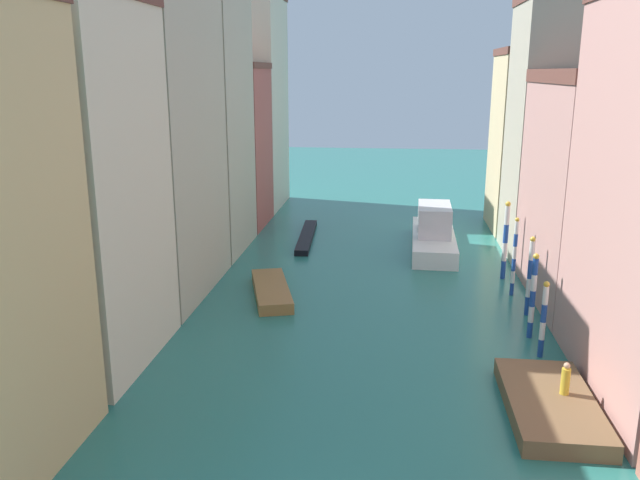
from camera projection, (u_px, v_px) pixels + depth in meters
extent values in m
plane|color=#28756B|center=(369.00, 285.00, 41.74)|extent=(154.00, 154.00, 0.00)
cube|color=beige|center=(57.00, 191.00, 29.20)|extent=(7.87, 8.60, 16.39)
cube|color=#BCB299|center=(138.00, 124.00, 38.23)|extent=(7.87, 10.90, 20.78)
cube|color=#BCB299|center=(191.00, 127.00, 48.18)|extent=(7.87, 8.63, 18.80)
cube|color=#B25147|center=(221.00, 149.00, 56.80)|extent=(7.87, 7.44, 13.65)
cube|color=brown|center=(218.00, 66.00, 55.00)|extent=(8.03, 7.59, 0.52)
cube|color=beige|center=(242.00, 106.00, 64.17)|extent=(7.87, 9.35, 20.22)
cube|color=tan|center=(607.00, 195.00, 37.75)|extent=(7.87, 11.83, 12.79)
cube|color=brown|center=(621.00, 76.00, 36.02)|extent=(8.03, 12.06, 0.79)
cube|color=#BCB299|center=(568.00, 134.00, 46.55)|extent=(7.87, 7.32, 18.03)
cube|color=beige|center=(542.00, 145.00, 54.77)|extent=(7.87, 7.70, 14.71)
cube|color=brown|center=(550.00, 51.00, 52.82)|extent=(8.03, 7.86, 0.60)
cube|color=brown|center=(550.00, 405.00, 26.05)|extent=(3.44, 6.91, 0.73)
cylinder|color=gold|center=(565.00, 381.00, 26.03)|extent=(0.36, 0.36, 1.12)
sphere|color=tan|center=(567.00, 366.00, 25.86)|extent=(0.26, 0.26, 0.26)
cylinder|color=#1E479E|center=(541.00, 348.00, 31.19)|extent=(0.27, 0.27, 0.90)
cylinder|color=white|center=(542.00, 331.00, 30.96)|extent=(0.27, 0.27, 0.90)
cylinder|color=#1E479E|center=(544.00, 313.00, 30.73)|extent=(0.27, 0.27, 0.90)
cylinder|color=white|center=(546.00, 295.00, 30.50)|extent=(0.27, 0.27, 0.90)
sphere|color=gold|center=(547.00, 284.00, 30.36)|extent=(0.29, 0.29, 0.29)
cylinder|color=#1E479E|center=(530.00, 330.00, 33.46)|extent=(0.28, 0.28, 0.86)
cylinder|color=white|center=(531.00, 314.00, 33.24)|extent=(0.28, 0.28, 0.86)
cylinder|color=#1E479E|center=(532.00, 298.00, 33.03)|extent=(0.28, 0.28, 0.86)
cylinder|color=white|center=(534.00, 283.00, 32.81)|extent=(0.28, 0.28, 0.86)
cylinder|color=#1E479E|center=(535.00, 267.00, 32.59)|extent=(0.28, 0.28, 0.86)
sphere|color=gold|center=(536.00, 256.00, 32.45)|extent=(0.31, 0.31, 0.31)
cylinder|color=#1E479E|center=(527.00, 306.00, 36.54)|extent=(0.28, 0.28, 1.09)
cylinder|color=white|center=(529.00, 288.00, 36.26)|extent=(0.28, 0.28, 1.09)
cylinder|color=#1E479E|center=(530.00, 269.00, 35.98)|extent=(0.28, 0.28, 1.09)
cylinder|color=white|center=(532.00, 251.00, 35.71)|extent=(0.28, 0.28, 1.09)
sphere|color=gold|center=(533.00, 239.00, 35.54)|extent=(0.30, 0.30, 0.30)
cylinder|color=#1E479E|center=(512.00, 289.00, 39.81)|extent=(0.24, 0.24, 0.78)
cylinder|color=white|center=(513.00, 277.00, 39.61)|extent=(0.24, 0.24, 0.78)
cylinder|color=#1E479E|center=(514.00, 265.00, 39.41)|extent=(0.24, 0.24, 0.78)
cylinder|color=white|center=(515.00, 252.00, 39.22)|extent=(0.24, 0.24, 0.78)
cylinder|color=#1E479E|center=(516.00, 240.00, 39.02)|extent=(0.24, 0.24, 0.78)
cylinder|color=white|center=(517.00, 228.00, 38.82)|extent=(0.24, 0.24, 0.78)
sphere|color=gold|center=(517.00, 220.00, 38.69)|extent=(0.27, 0.27, 0.27)
cylinder|color=#1E479E|center=(503.00, 270.00, 42.92)|extent=(0.32, 0.32, 1.24)
cylinder|color=white|center=(504.00, 252.00, 42.61)|extent=(0.32, 0.32, 1.24)
cylinder|color=#1E479E|center=(506.00, 234.00, 42.29)|extent=(0.32, 0.32, 1.24)
cylinder|color=white|center=(507.00, 215.00, 41.98)|extent=(0.32, 0.32, 1.24)
sphere|color=gold|center=(508.00, 204.00, 41.79)|extent=(0.35, 0.35, 0.35)
cube|color=white|center=(433.00, 241.00, 50.02)|extent=(3.52, 11.41, 1.29)
cube|color=silver|center=(434.00, 219.00, 49.58)|extent=(2.59, 4.92, 2.21)
cube|color=black|center=(307.00, 237.00, 53.06)|extent=(1.56, 10.21, 0.46)
cube|color=olive|center=(271.00, 290.00, 39.71)|extent=(3.81, 7.24, 0.67)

